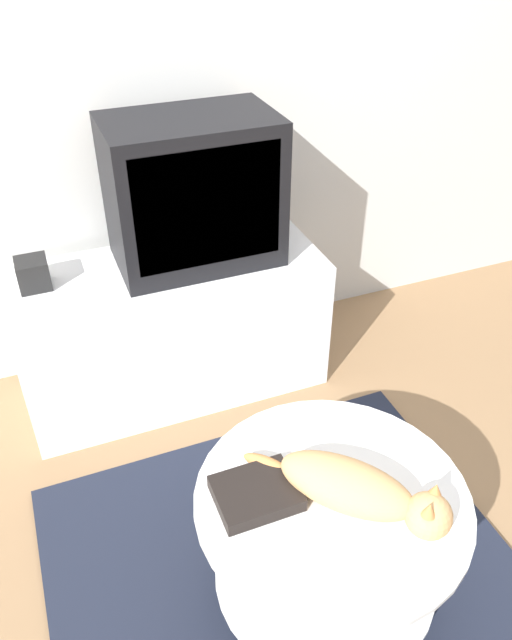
# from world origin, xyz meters

# --- Properties ---
(ground_plane) EXTENTS (12.00, 12.00, 0.00)m
(ground_plane) POSITION_xyz_m (0.00, 0.00, 0.00)
(ground_plane) COLOR #93704C
(wall_back) EXTENTS (8.00, 0.05, 2.60)m
(wall_back) POSITION_xyz_m (0.00, 1.52, 1.30)
(wall_back) COLOR silver
(wall_back) RESTS_ON ground_plane
(rug) EXTENTS (1.45, 1.55, 0.02)m
(rug) POSITION_xyz_m (0.00, 0.00, 0.01)
(rug) COLOR #1E2333
(rug) RESTS_ON ground_plane
(tv_stand) EXTENTS (1.22, 0.50, 0.59)m
(tv_stand) POSITION_xyz_m (-0.06, 1.18, 0.29)
(tv_stand) COLOR white
(tv_stand) RESTS_ON ground_plane
(tv) EXTENTS (0.62, 0.39, 0.56)m
(tv) POSITION_xyz_m (0.07, 1.21, 0.87)
(tv) COLOR black
(tv) RESTS_ON tv_stand
(speaker) EXTENTS (0.11, 0.11, 0.11)m
(speaker) POSITION_xyz_m (-0.55, 1.23, 0.65)
(speaker) COLOR black
(speaker) RESTS_ON tv_stand
(coffee_table) EXTENTS (0.75, 0.75, 0.46)m
(coffee_table) POSITION_xyz_m (0.08, 0.04, 0.31)
(coffee_table) COLOR #B2B2B7
(coffee_table) RESTS_ON rug
(dvd_box) EXTENTS (0.22, 0.17, 0.04)m
(dvd_box) POSITION_xyz_m (-0.12, 0.11, 0.50)
(dvd_box) COLOR black
(dvd_box) RESTS_ON coffee_table
(cat) EXTENTS (0.42, 0.45, 0.14)m
(cat) POSITION_xyz_m (0.12, -0.01, 0.54)
(cat) COLOR tan
(cat) RESTS_ON coffee_table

